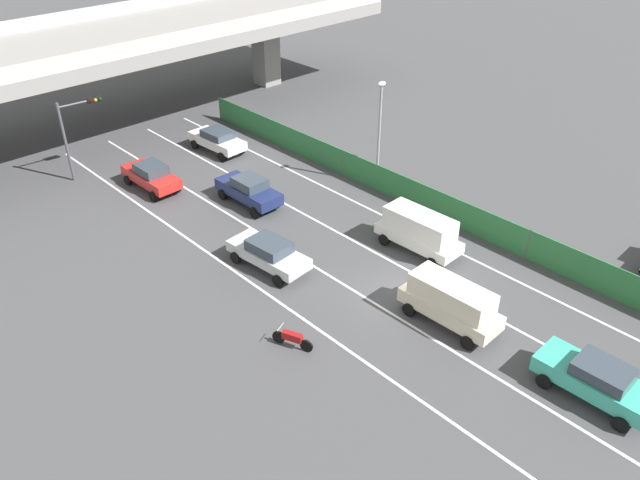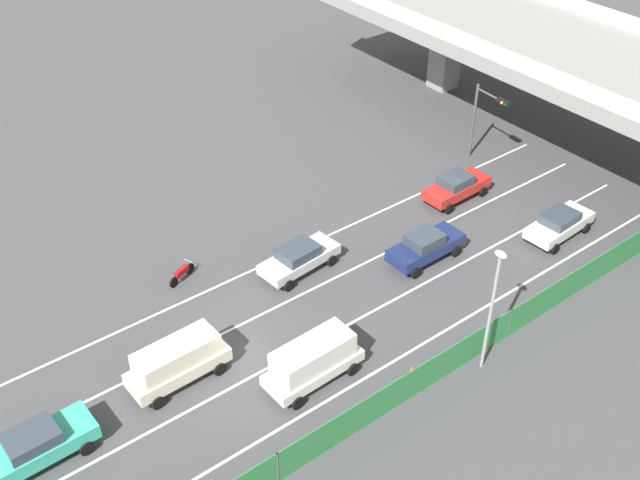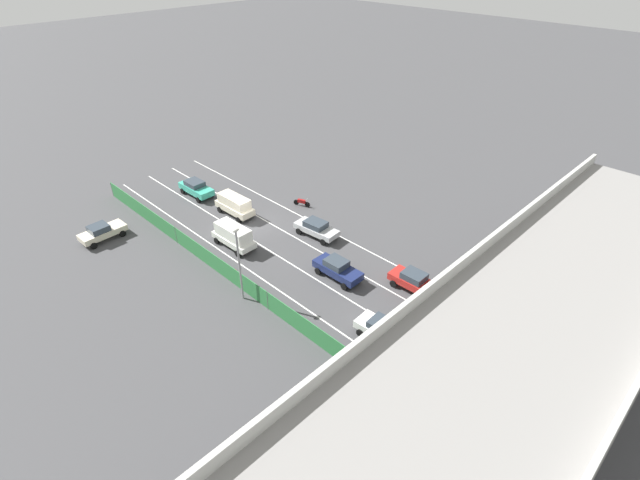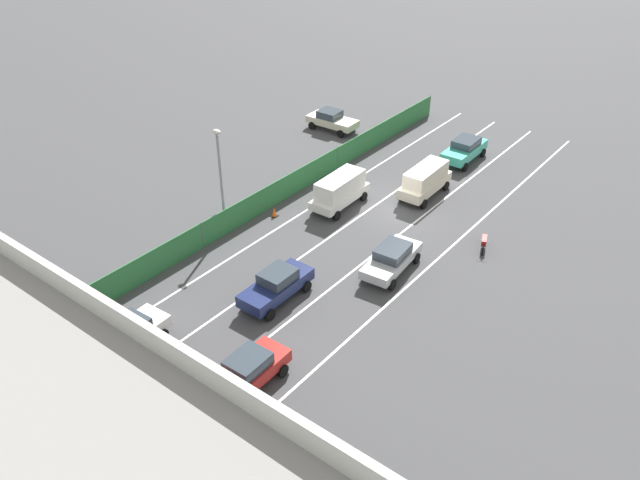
{
  "view_description": "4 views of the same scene",
  "coord_description": "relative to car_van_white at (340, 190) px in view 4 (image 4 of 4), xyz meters",
  "views": [
    {
      "loc": [
        -19.88,
        -15.08,
        18.68
      ],
      "look_at": [
        -1.2,
        4.7,
        1.43
      ],
      "focal_mm": 35.56,
      "sensor_mm": 36.0,
      "label": 1
    },
    {
      "loc": [
        22.86,
        -12.52,
        25.86
      ],
      "look_at": [
        -2.58,
        7.1,
        2.1
      ],
      "focal_mm": 42.8,
      "sensor_mm": 36.0,
      "label": 2
    },
    {
      "loc": [
        24.35,
        34.24,
        25.24
      ],
      "look_at": [
        -1.53,
        8.56,
        1.38
      ],
      "focal_mm": 26.56,
      "sensor_mm": 36.0,
      "label": 3
    },
    {
      "loc": [
        -18.95,
        32.92,
        21.75
      ],
      "look_at": [
        0.25,
        8.32,
        1.72
      ],
      "focal_mm": 36.52,
      "sensor_mm": 36.0,
      "label": 4
    }
  ],
  "objects": [
    {
      "name": "car_sedan_navy",
      "position": [
        -3.37,
        10.25,
        -0.32
      ],
      "size": [
        1.97,
        4.54,
        1.74
      ],
      "color": "navy",
      "rests_on": "ground"
    },
    {
      "name": "parked_sedan_cream",
      "position": [
        8.28,
        -10.05,
        -0.37
      ],
      "size": [
        4.36,
        2.15,
        1.64
      ],
      "color": "beige",
      "rests_on": "ground"
    },
    {
      "name": "car_sedan_white",
      "position": [
        -0.29,
        17.8,
        -0.36
      ],
      "size": [
        2.17,
        4.55,
        1.59
      ],
      "color": "white",
      "rests_on": "ground"
    },
    {
      "name": "car_sedan_silver",
      "position": [
        -6.81,
        4.22,
        -0.37
      ],
      "size": [
        2.31,
        4.7,
        1.6
      ],
      "color": "#B7BABC",
      "rests_on": "ground"
    },
    {
      "name": "ground_plane",
      "position": [
        -3.48,
        -2.04,
        -1.25
      ],
      "size": [
        300.0,
        300.0,
        0.0
      ],
      "primitive_type": "plane",
      "color": "#424244"
    },
    {
      "name": "traffic_light",
      "position": [
        -8.77,
        20.44,
        2.42
      ],
      "size": [
        2.89,
        0.55,
        5.21
      ],
      "color": "#47474C",
      "rests_on": "ground"
    },
    {
      "name": "green_fence",
      "position": [
        3.52,
        2.38,
        -0.39
      ],
      "size": [
        0.1,
        40.93,
        1.73
      ],
      "color": "#2D753D",
      "rests_on": "ground"
    },
    {
      "name": "traffic_cone",
      "position": [
        2.59,
        3.72,
        -0.95
      ],
      "size": [
        0.47,
        0.47,
        0.65
      ],
      "color": "orange",
      "rests_on": "ground"
    },
    {
      "name": "car_van_cream",
      "position": [
        -3.71,
        -4.83,
        -0.03
      ],
      "size": [
        2.02,
        4.74,
        2.15
      ],
      "color": "beige",
      "rests_on": "ground"
    },
    {
      "name": "lane_line_mid_left",
      "position": [
        -5.1,
        2.38,
        -1.25
      ],
      "size": [
        0.14,
        44.83,
        0.01
      ],
      "primitive_type": "cube",
      "color": "silver",
      "rests_on": "ground"
    },
    {
      "name": "car_taxi_teal",
      "position": [
        -3.26,
        -11.5,
        -0.31
      ],
      "size": [
        2.09,
        4.6,
        1.72
      ],
      "color": "teal",
      "rests_on": "ground"
    },
    {
      "name": "car_van_white",
      "position": [
        0.0,
        0.0,
        0.0
      ],
      "size": [
        2.1,
        4.74,
        2.22
      ],
      "color": "silver",
      "rests_on": "ground"
    },
    {
      "name": "street_lamp",
      "position": [
        4.12,
        6.71,
        2.85
      ],
      "size": [
        0.6,
        0.36,
        6.71
      ],
      "color": "gray",
      "rests_on": "ground"
    },
    {
      "name": "lane_line_left_edge",
      "position": [
        -8.36,
        2.38,
        -1.25
      ],
      "size": [
        0.14,
        44.83,
        0.01
      ],
      "primitive_type": "cube",
      "color": "silver",
      "rests_on": "ground"
    },
    {
      "name": "motorcycle",
      "position": [
        -9.96,
        -1.19,
        -0.8
      ],
      "size": [
        0.9,
        1.85,
        0.93
      ],
      "color": "black",
      "rests_on": "ground"
    },
    {
      "name": "car_sedan_red",
      "position": [
        -6.62,
        15.99,
        -0.34
      ],
      "size": [
        2.01,
        4.47,
        1.69
      ],
      "color": "red",
      "rests_on": "ground"
    },
    {
      "name": "lane_line_right_edge",
      "position": [
        1.41,
        2.38,
        -1.25
      ],
      "size": [
        0.14,
        44.83,
        0.01
      ],
      "primitive_type": "cube",
      "color": "silver",
      "rests_on": "ground"
    },
    {
      "name": "lane_line_mid_right",
      "position": [
        -1.85,
        2.38,
        -1.25
      ],
      "size": [
        0.14,
        44.83,
        0.01
      ],
      "primitive_type": "cube",
      "color": "silver",
      "rests_on": "ground"
    }
  ]
}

